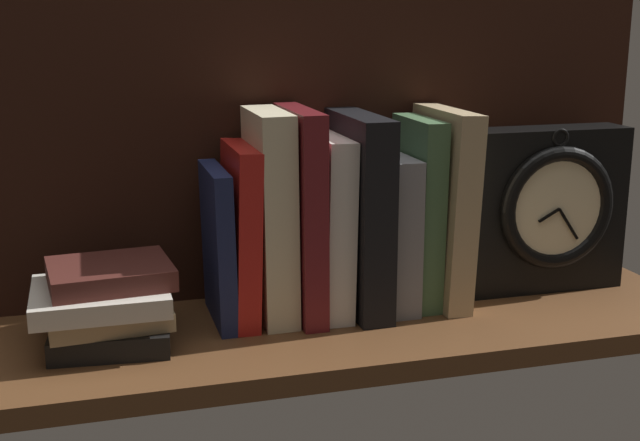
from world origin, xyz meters
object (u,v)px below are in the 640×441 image
(book_navy_bierce, at_px, (218,245))
(book_green_romantic, at_px, (417,212))
(framed_clock, at_px, (546,209))
(book_white_catcher, at_px, (327,225))
(book_red_requiem, at_px, (240,234))
(book_stack_side, at_px, (107,304))
(book_black_skeptic, at_px, (359,213))
(book_tan_shortstories, at_px, (442,206))
(book_gray_chess, at_px, (390,231))
(book_cream_twain, at_px, (270,216))
(book_maroon_dawkins, at_px, (300,213))

(book_navy_bierce, relative_size, book_green_romantic, 0.79)
(book_navy_bierce, bearing_deg, framed_clock, 0.08)
(book_white_catcher, bearing_deg, book_red_requiem, 180.00)
(book_navy_bierce, bearing_deg, book_stack_side, -162.84)
(book_black_skeptic, distance_m, book_green_romantic, 0.08)
(book_tan_shortstories, relative_size, framed_clock, 1.12)
(book_green_romantic, bearing_deg, book_red_requiem, 180.00)
(book_gray_chess, xyz_separation_m, book_tan_shortstories, (0.07, 0.00, 0.03))
(book_navy_bierce, xyz_separation_m, book_cream_twain, (0.06, 0.00, 0.03))
(book_navy_bierce, bearing_deg, book_tan_shortstories, 0.00)
(book_red_requiem, bearing_deg, book_gray_chess, 0.00)
(book_maroon_dawkins, bearing_deg, book_white_catcher, 0.00)
(book_white_catcher, relative_size, book_gray_chess, 1.14)
(book_navy_bierce, xyz_separation_m, book_stack_side, (-0.13, -0.04, -0.05))
(book_cream_twain, bearing_deg, book_red_requiem, 180.00)
(book_maroon_dawkins, xyz_separation_m, book_black_skeptic, (0.08, 0.00, -0.00))
(book_white_catcher, bearing_deg, book_cream_twain, 180.00)
(book_white_catcher, distance_m, book_black_skeptic, 0.04)
(book_navy_bierce, xyz_separation_m, book_red_requiem, (0.03, 0.00, 0.01))
(book_green_romantic, xyz_separation_m, book_stack_side, (-0.39, -0.04, -0.07))
(book_red_requiem, xyz_separation_m, book_tan_shortstories, (0.26, 0.00, 0.02))
(book_maroon_dawkins, bearing_deg, book_tan_shortstories, 0.00)
(book_black_skeptic, bearing_deg, book_cream_twain, 180.00)
(book_navy_bierce, relative_size, book_black_skeptic, 0.77)
(book_maroon_dawkins, bearing_deg, framed_clock, 0.10)
(book_black_skeptic, distance_m, book_gray_chess, 0.05)
(book_white_catcher, bearing_deg, book_tan_shortstories, 0.00)
(book_cream_twain, xyz_separation_m, framed_clock, (0.38, 0.00, -0.02))
(book_cream_twain, height_order, book_green_romantic, book_cream_twain)
(book_green_romantic, bearing_deg, book_tan_shortstories, 0.00)
(book_red_requiem, height_order, book_green_romantic, book_green_romantic)
(book_cream_twain, height_order, book_tan_shortstories, book_cream_twain)
(book_white_catcher, height_order, book_stack_side, book_white_catcher)
(book_gray_chess, xyz_separation_m, book_green_romantic, (0.04, 0.00, 0.02))
(book_maroon_dawkins, height_order, book_white_catcher, book_maroon_dawkins)
(book_black_skeptic, bearing_deg, book_stack_side, -172.44)
(book_red_requiem, xyz_separation_m, book_stack_side, (-0.16, -0.04, -0.06))
(book_green_romantic, bearing_deg, framed_clock, 0.19)
(book_gray_chess, bearing_deg, framed_clock, 0.16)
(book_tan_shortstories, bearing_deg, book_gray_chess, 180.00)
(book_cream_twain, distance_m, book_tan_shortstories, 0.23)
(book_white_catcher, distance_m, book_stack_side, 0.28)
(book_green_romantic, bearing_deg, book_maroon_dawkins, 180.00)
(book_tan_shortstories, height_order, book_stack_side, book_tan_shortstories)
(book_black_skeptic, xyz_separation_m, book_stack_side, (-0.31, -0.04, -0.08))
(book_gray_chess, relative_size, book_stack_side, 1.23)
(book_red_requiem, height_order, book_maroon_dawkins, book_maroon_dawkins)
(book_stack_side, bearing_deg, book_green_romantic, 6.05)
(book_maroon_dawkins, xyz_separation_m, framed_clock, (0.34, 0.00, -0.02))
(book_navy_bierce, bearing_deg, book_green_romantic, 0.00)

